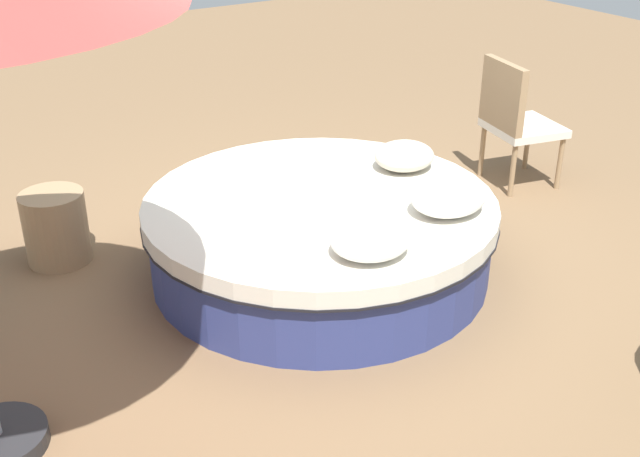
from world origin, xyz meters
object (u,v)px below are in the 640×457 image
object	(u,v)px
throw_pillow_1	(449,197)
side_table	(56,227)
patio_chair	(514,115)
throw_pillow_0	(370,239)
throw_pillow_2	(404,156)
round_bed	(320,235)

from	to	relation	value
throw_pillow_1	side_table	xyz separation A→B (m)	(1.87, -1.58, -0.36)
patio_chair	throw_pillow_0	bearing A→B (deg)	-50.73
patio_chair	side_table	bearing A→B (deg)	-88.89
patio_chair	throw_pillow_2	bearing A→B (deg)	-66.35
round_bed	side_table	bearing A→B (deg)	-37.37
throw_pillow_1	throw_pillow_2	xyz separation A→B (m)	(-0.20, -0.67, -0.01)
throw_pillow_1	side_table	world-z (taller)	throw_pillow_1
round_bed	throw_pillow_0	bearing A→B (deg)	78.34
round_bed	throw_pillow_1	distance (m)	0.84
round_bed	throw_pillow_2	xyz separation A→B (m)	(-0.73, -0.12, 0.33)
throw_pillow_2	patio_chair	world-z (taller)	patio_chair
round_bed	throw_pillow_0	xyz separation A→B (m)	(0.15, 0.72, 0.33)
round_bed	throw_pillow_1	bearing A→B (deg)	133.66
throw_pillow_0	side_table	xyz separation A→B (m)	(1.19, -1.74, -0.35)
round_bed	side_table	xyz separation A→B (m)	(1.34, -1.02, -0.02)
round_bed	side_table	distance (m)	1.69
round_bed	throw_pillow_0	size ratio (longest dim) A/B	4.94
throw_pillow_2	side_table	size ratio (longest dim) A/B	0.86
round_bed	patio_chair	world-z (taller)	patio_chair
throw_pillow_0	patio_chair	size ratio (longest dim) A/B	0.45
patio_chair	round_bed	bearing A→B (deg)	-67.23
throw_pillow_2	throw_pillow_0	bearing A→B (deg)	43.55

